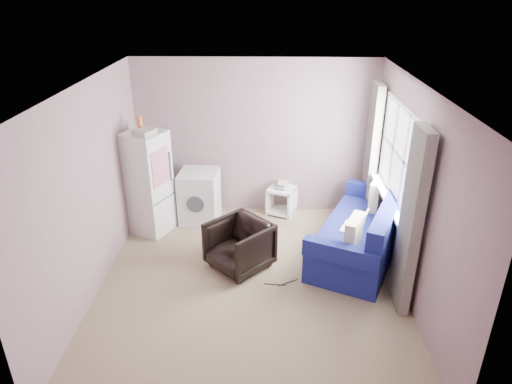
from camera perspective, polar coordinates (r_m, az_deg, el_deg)
room at (r=5.34m, az=-0.50°, el=-0.22°), size 3.84×4.24×2.54m
armchair at (r=6.07m, az=-2.11°, el=-6.42°), size 0.98×0.98×0.73m
fridge at (r=6.95m, az=-13.31°, el=1.17°), size 0.72×0.71×1.79m
washing_machine at (r=7.27m, az=-7.09°, el=-0.41°), size 0.63×0.63×0.83m
side_table at (r=7.51m, az=3.24°, el=-0.82°), size 0.54×0.54×0.57m
sofa at (r=6.51m, az=13.39°, el=-5.06°), size 1.72×2.30×0.93m
window_dressing at (r=6.23m, az=16.18°, el=1.09°), size 0.17×2.62×2.18m
floor_cables at (r=5.95m, az=3.19°, el=-11.36°), size 0.44×0.15×0.01m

